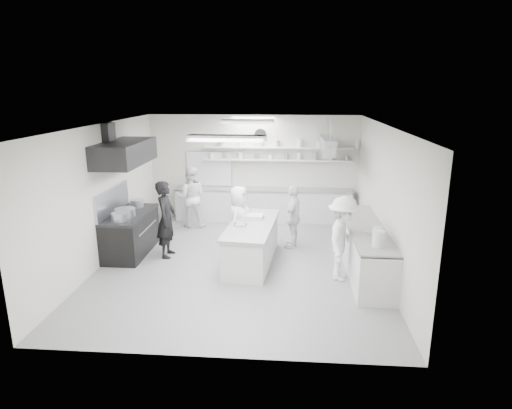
# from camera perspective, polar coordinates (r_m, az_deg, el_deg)

# --- Properties ---
(floor) EXTENTS (6.00, 7.00, 0.02)m
(floor) POSITION_cam_1_polar(r_m,az_deg,el_deg) (9.68, -2.06, -7.68)
(floor) COLOR #949494
(floor) RESTS_ON ground
(ceiling) EXTENTS (6.00, 7.00, 0.02)m
(ceiling) POSITION_cam_1_polar(r_m,az_deg,el_deg) (8.95, -2.24, 10.44)
(ceiling) COLOR silver
(ceiling) RESTS_ON wall_back
(wall_back) EXTENTS (6.00, 0.04, 3.00)m
(wall_back) POSITION_cam_1_polar(r_m,az_deg,el_deg) (12.60, -0.33, 4.90)
(wall_back) COLOR beige
(wall_back) RESTS_ON floor
(wall_front) EXTENTS (6.00, 0.04, 3.00)m
(wall_front) POSITION_cam_1_polar(r_m,az_deg,el_deg) (5.90, -6.03, -7.26)
(wall_front) COLOR beige
(wall_front) RESTS_ON floor
(wall_left) EXTENTS (0.04, 7.00, 3.00)m
(wall_left) POSITION_cam_1_polar(r_m,az_deg,el_deg) (9.99, -19.51, 1.29)
(wall_left) COLOR beige
(wall_left) RESTS_ON floor
(wall_right) EXTENTS (0.04, 7.00, 3.00)m
(wall_right) POSITION_cam_1_polar(r_m,az_deg,el_deg) (9.35, 16.45, 0.64)
(wall_right) COLOR beige
(wall_right) RESTS_ON floor
(stove) EXTENTS (0.80, 1.80, 0.90)m
(stove) POSITION_cam_1_polar(r_m,az_deg,el_deg) (10.48, -16.13, -3.79)
(stove) COLOR black
(stove) RESTS_ON floor
(exhaust_hood) EXTENTS (0.85, 2.00, 0.50)m
(exhaust_hood) POSITION_cam_1_polar(r_m,az_deg,el_deg) (10.05, -16.92, 6.53)
(exhaust_hood) COLOR black
(exhaust_hood) RESTS_ON wall_left
(back_counter) EXTENTS (5.00, 0.60, 0.92)m
(back_counter) POSITION_cam_1_polar(r_m,az_deg,el_deg) (12.52, 0.93, -0.06)
(back_counter) COLOR silver
(back_counter) RESTS_ON floor
(shelf_lower) EXTENTS (4.20, 0.26, 0.04)m
(shelf_lower) POSITION_cam_1_polar(r_m,az_deg,el_deg) (12.40, 2.86, 5.88)
(shelf_lower) COLOR silver
(shelf_lower) RESTS_ON wall_back
(shelf_upper) EXTENTS (4.20, 0.26, 0.04)m
(shelf_upper) POSITION_cam_1_polar(r_m,az_deg,el_deg) (12.35, 2.88, 7.48)
(shelf_upper) COLOR silver
(shelf_upper) RESTS_ON wall_back
(pass_through_window) EXTENTS (1.30, 0.04, 1.00)m
(pass_through_window) POSITION_cam_1_polar(r_m,az_deg,el_deg) (12.77, -6.18, 4.71)
(pass_through_window) COLOR black
(pass_through_window) RESTS_ON wall_back
(wall_clock) EXTENTS (0.32, 0.05, 0.32)m
(wall_clock) POSITION_cam_1_polar(r_m,az_deg,el_deg) (12.42, 0.58, 9.17)
(wall_clock) COLOR silver
(wall_clock) RESTS_ON wall_back
(right_counter) EXTENTS (0.74, 3.30, 0.94)m
(right_counter) POSITION_cam_1_polar(r_m,az_deg,el_deg) (9.40, 14.13, -5.71)
(right_counter) COLOR silver
(right_counter) RESTS_ON floor
(pot_rack) EXTENTS (0.30, 1.60, 0.40)m
(pot_rack) POSITION_cam_1_polar(r_m,az_deg,el_deg) (11.39, 9.36, 7.67)
(pot_rack) COLOR #A8ADB5
(pot_rack) RESTS_ON ceiling
(light_fixture_front) EXTENTS (1.30, 0.25, 0.10)m
(light_fixture_front) POSITION_cam_1_polar(r_m,az_deg,el_deg) (7.18, -3.91, 8.70)
(light_fixture_front) COLOR silver
(light_fixture_front) RESTS_ON ceiling
(light_fixture_rear) EXTENTS (1.30, 0.25, 0.10)m
(light_fixture_rear) POSITION_cam_1_polar(r_m,az_deg,el_deg) (10.74, -1.11, 10.86)
(light_fixture_rear) COLOR silver
(light_fixture_rear) RESTS_ON ceiling
(prep_island) EXTENTS (1.07, 2.36, 0.85)m
(prep_island) POSITION_cam_1_polar(r_m,az_deg,el_deg) (9.54, -0.57, -5.22)
(prep_island) COLOR silver
(prep_island) RESTS_ON floor
(stove_pot) EXTENTS (0.45, 0.45, 0.22)m
(stove_pot) POSITION_cam_1_polar(r_m,az_deg,el_deg) (10.11, -16.81, -1.13)
(stove_pot) COLOR #A8ADB5
(stove_pot) RESTS_ON stove
(cook_stove) EXTENTS (0.42, 0.64, 1.75)m
(cook_stove) POSITION_cam_1_polar(r_m,az_deg,el_deg) (9.96, -11.71, -1.91)
(cook_stove) COLOR black
(cook_stove) RESTS_ON floor
(cook_back) EXTENTS (0.89, 0.74, 1.69)m
(cook_back) POSITION_cam_1_polar(r_m,az_deg,el_deg) (12.00, -8.57, 0.99)
(cook_back) COLOR white
(cook_back) RESTS_ON floor
(cook_island_left) EXTENTS (0.68, 0.88, 1.59)m
(cook_island_left) POSITION_cam_1_polar(r_m,az_deg,el_deg) (9.97, -2.23, -2.04)
(cook_island_left) COLOR white
(cook_island_left) RESTS_ON floor
(cook_island_right) EXTENTS (0.60, 0.96, 1.53)m
(cook_island_right) POSITION_cam_1_polar(r_m,az_deg,el_deg) (10.38, 4.90, -1.58)
(cook_island_right) COLOR white
(cook_island_right) RESTS_ON floor
(cook_right) EXTENTS (0.95, 1.25, 1.71)m
(cook_right) POSITION_cam_1_polar(r_m,az_deg,el_deg) (8.75, 11.36, -4.42)
(cook_right) COLOR white
(cook_right) RESTS_ON floor
(bowl_island_a) EXTENTS (0.32, 0.32, 0.07)m
(bowl_island_a) POSITION_cam_1_polar(r_m,az_deg,el_deg) (9.32, -2.10, -2.75)
(bowl_island_a) COLOR #A8ADB5
(bowl_island_a) RESTS_ON prep_island
(bowl_island_b) EXTENTS (0.26, 0.26, 0.07)m
(bowl_island_b) POSITION_cam_1_polar(r_m,az_deg,el_deg) (9.85, 0.86, -1.75)
(bowl_island_b) COLOR silver
(bowl_island_b) RESTS_ON prep_island
(bowl_right) EXTENTS (0.29, 0.29, 0.05)m
(bowl_right) POSITION_cam_1_polar(r_m,az_deg,el_deg) (8.82, 14.60, -3.70)
(bowl_right) COLOR silver
(bowl_right) RESTS_ON right_counter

